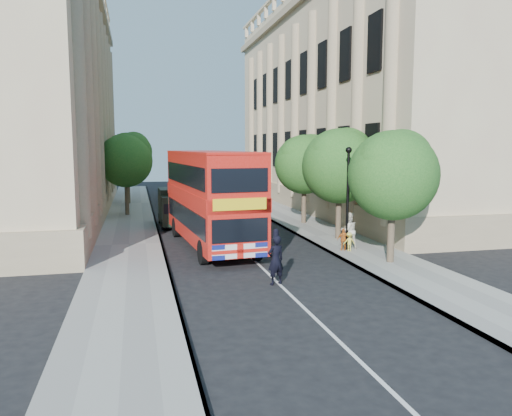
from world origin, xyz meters
TOP-DOWN VIEW (x-y plane):
  - ground at (0.00, 0.00)m, footprint 120.00×120.00m
  - pavement_right at (5.75, 10.00)m, footprint 3.50×80.00m
  - pavement_left at (-5.75, 10.00)m, footprint 3.50×80.00m
  - building_right at (13.80, 24.00)m, footprint 12.00×38.00m
  - building_left at (-13.80, 24.00)m, footprint 12.00×38.00m
  - tree_right_near at (5.84, 3.03)m, footprint 4.00×4.00m
  - tree_right_mid at (5.84, 9.03)m, footprint 4.20×4.20m
  - tree_right_far at (5.84, 15.03)m, footprint 4.00×4.00m
  - tree_left_far at (-5.96, 22.03)m, footprint 4.00×4.00m
  - tree_left_back at (-5.96, 30.03)m, footprint 4.20×4.20m
  - lamp_post at (5.00, 6.00)m, footprint 0.32×0.32m
  - double_decker_bus at (-1.49, 8.82)m, footprint 3.73×10.93m
  - box_van at (-2.90, 16.32)m, footprint 1.87×4.39m
  - police_constable at (-0.15, 1.00)m, footprint 0.81×0.64m
  - woman_pedestrian at (5.19, 6.19)m, footprint 0.92×0.73m
  - child_a at (4.74, 5.80)m, footprint 0.69×0.39m
  - child_b at (4.97, 5.64)m, footprint 0.61×0.36m

SIDE VIEW (x-z plane):
  - ground at x=0.00m, z-range 0.00..0.00m
  - pavement_right at x=5.75m, z-range 0.00..0.12m
  - pavement_left at x=-5.75m, z-range 0.00..0.12m
  - child_b at x=4.97m, z-range 0.12..1.06m
  - child_a at x=4.74m, z-range 0.12..1.24m
  - police_constable at x=-0.15m, z-range 0.00..1.93m
  - woman_pedestrian at x=5.19m, z-range 0.12..1.97m
  - box_van at x=-2.90m, z-range -0.03..2.46m
  - lamp_post at x=5.00m, z-range -0.07..5.09m
  - double_decker_bus at x=-1.49m, z-range 0.26..5.22m
  - tree_right_near at x=5.84m, z-range 1.21..7.29m
  - tree_right_far at x=5.84m, z-range 1.24..7.39m
  - tree_left_far at x=-5.96m, z-range 1.30..7.59m
  - tree_right_mid at x=5.84m, z-range 1.26..7.63m
  - tree_left_back at x=-5.96m, z-range 1.38..8.03m
  - building_right at x=13.80m, z-range 0.00..18.00m
  - building_left at x=-13.80m, z-range 0.00..18.00m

